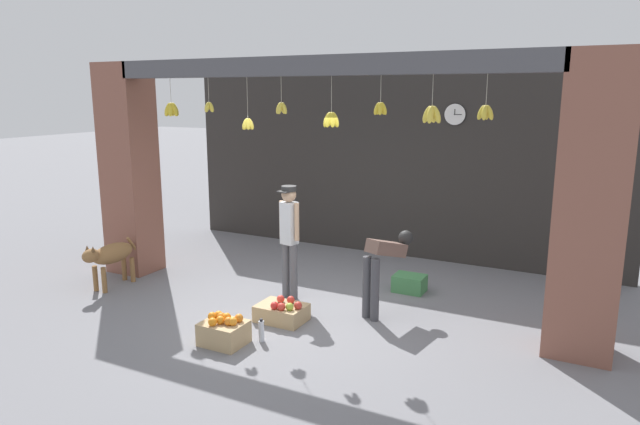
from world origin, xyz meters
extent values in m
plane|color=slate|center=(0.00, 0.00, 0.00)|extent=(60.00, 60.00, 0.00)
cube|color=#2D2B28|center=(0.00, 3.08, 1.62)|extent=(7.80, 0.12, 3.23)
cube|color=brown|center=(-3.25, 0.30, 1.62)|extent=(0.70, 0.60, 3.23)
cube|color=brown|center=(3.25, 0.30, 1.62)|extent=(0.70, 0.60, 3.23)
cube|color=#4C4C51|center=(0.00, 0.12, 3.11)|extent=(5.90, 0.24, 0.24)
cylinder|color=#B2AD99|center=(-2.18, 0.13, 2.82)|extent=(0.01, 0.01, 0.34)
ellipsoid|color=yellow|center=(-2.13, 0.13, 2.56)|extent=(0.14, 0.07, 0.21)
ellipsoid|color=yellow|center=(-2.16, 0.17, 2.56)|extent=(0.11, 0.13, 0.22)
ellipsoid|color=yellow|center=(-2.21, 0.17, 2.56)|extent=(0.11, 0.13, 0.22)
ellipsoid|color=yellow|center=(-2.24, 0.13, 2.56)|extent=(0.14, 0.07, 0.21)
ellipsoid|color=yellow|center=(-2.21, 0.08, 2.56)|extent=(0.11, 0.13, 0.22)
ellipsoid|color=yellow|center=(-2.16, 0.08, 2.56)|extent=(0.11, 0.13, 0.22)
cylinder|color=#B2AD99|center=(-1.49, 0.09, 2.83)|extent=(0.01, 0.01, 0.32)
ellipsoid|color=yellow|center=(-1.45, 0.09, 2.60)|extent=(0.10, 0.05, 0.15)
ellipsoid|color=yellow|center=(-1.49, 0.13, 2.60)|extent=(0.05, 0.10, 0.15)
ellipsoid|color=yellow|center=(-1.53, 0.09, 2.60)|extent=(0.10, 0.05, 0.15)
ellipsoid|color=yellow|center=(-1.49, 0.05, 2.60)|extent=(0.05, 0.10, 0.15)
cylinder|color=#B2AD99|center=(-0.89, 0.12, 2.73)|extent=(0.01, 0.01, 0.53)
ellipsoid|color=gold|center=(-0.85, 0.12, 2.39)|extent=(0.11, 0.06, 0.16)
ellipsoid|color=gold|center=(-0.86, 0.15, 2.39)|extent=(0.09, 0.10, 0.17)
ellipsoid|color=gold|center=(-0.90, 0.16, 2.39)|extent=(0.07, 0.11, 0.17)
ellipsoid|color=gold|center=(-0.92, 0.13, 2.39)|extent=(0.10, 0.08, 0.17)
ellipsoid|color=gold|center=(-0.92, 0.10, 2.39)|extent=(0.10, 0.08, 0.17)
ellipsoid|color=gold|center=(-0.90, 0.08, 2.39)|extent=(0.07, 0.11, 0.17)
ellipsoid|color=gold|center=(-0.86, 0.08, 2.39)|extent=(0.09, 0.10, 0.17)
cylinder|color=#B2AD99|center=(-0.35, 0.08, 2.83)|extent=(0.01, 0.01, 0.32)
ellipsoid|color=yellow|center=(-0.31, 0.08, 2.60)|extent=(0.11, 0.06, 0.16)
ellipsoid|color=yellow|center=(-0.35, 0.12, 2.60)|extent=(0.06, 0.11, 0.16)
ellipsoid|color=yellow|center=(-0.39, 0.08, 2.60)|extent=(0.11, 0.06, 0.16)
ellipsoid|color=yellow|center=(-0.35, 0.04, 2.60)|extent=(0.06, 0.11, 0.16)
cylinder|color=#B2AD99|center=(0.31, 0.15, 2.78)|extent=(0.01, 0.01, 0.43)
ellipsoid|color=yellow|center=(0.36, 0.15, 2.47)|extent=(0.13, 0.07, 0.21)
ellipsoid|color=yellow|center=(0.35, 0.19, 2.47)|extent=(0.12, 0.12, 0.22)
ellipsoid|color=yellow|center=(0.30, 0.20, 2.47)|extent=(0.09, 0.13, 0.21)
ellipsoid|color=yellow|center=(0.27, 0.17, 2.47)|extent=(0.13, 0.10, 0.21)
ellipsoid|color=yellow|center=(0.27, 0.13, 2.47)|extent=(0.13, 0.10, 0.21)
ellipsoid|color=yellow|center=(0.30, 0.10, 2.47)|extent=(0.09, 0.13, 0.21)
ellipsoid|color=yellow|center=(0.35, 0.11, 2.47)|extent=(0.12, 0.12, 0.22)
cylinder|color=#B2AD99|center=(0.95, 0.14, 2.84)|extent=(0.01, 0.01, 0.31)
ellipsoid|color=yellow|center=(0.99, 0.14, 2.61)|extent=(0.11, 0.06, 0.16)
ellipsoid|color=yellow|center=(0.97, 0.18, 2.61)|extent=(0.07, 0.10, 0.17)
ellipsoid|color=yellow|center=(0.92, 0.16, 2.61)|extent=(0.10, 0.09, 0.17)
ellipsoid|color=yellow|center=(0.92, 0.11, 2.61)|extent=(0.10, 0.09, 0.17)
ellipsoid|color=yellow|center=(0.97, 0.10, 2.61)|extent=(0.07, 0.10, 0.17)
cylinder|color=#B2AD99|center=(1.57, 0.10, 2.82)|extent=(0.01, 0.01, 0.34)
ellipsoid|color=yellow|center=(1.63, 0.10, 2.56)|extent=(0.14, 0.08, 0.21)
ellipsoid|color=yellow|center=(1.57, 0.16, 2.56)|extent=(0.08, 0.14, 0.21)
ellipsoid|color=yellow|center=(1.52, 0.10, 2.56)|extent=(0.14, 0.08, 0.21)
ellipsoid|color=yellow|center=(1.57, 0.05, 2.56)|extent=(0.08, 0.14, 0.21)
cylinder|color=#B2AD99|center=(2.16, 0.11, 2.83)|extent=(0.01, 0.01, 0.33)
ellipsoid|color=gold|center=(2.20, 0.11, 2.59)|extent=(0.12, 0.06, 0.18)
ellipsoid|color=gold|center=(2.16, 0.15, 2.59)|extent=(0.06, 0.12, 0.18)
ellipsoid|color=gold|center=(2.11, 0.11, 2.59)|extent=(0.12, 0.06, 0.18)
ellipsoid|color=gold|center=(2.16, 0.06, 2.59)|extent=(0.06, 0.12, 0.18)
ellipsoid|color=olive|center=(-2.94, -0.43, 0.50)|extent=(0.29, 0.72, 0.29)
cylinder|color=olive|center=(-2.85, -0.70, 0.19)|extent=(0.07, 0.07, 0.37)
cylinder|color=olive|center=(-3.02, -0.71, 0.19)|extent=(0.07, 0.07, 0.37)
cylinder|color=olive|center=(-2.85, -0.16, 0.19)|extent=(0.07, 0.07, 0.37)
cylinder|color=olive|center=(-3.03, -0.16, 0.19)|extent=(0.07, 0.07, 0.37)
ellipsoid|color=olive|center=(-2.94, -0.83, 0.57)|extent=(0.18, 0.26, 0.19)
cone|color=brown|center=(-2.88, -0.83, 0.67)|extent=(0.06, 0.06, 0.08)
cone|color=brown|center=(-2.99, -0.83, 0.67)|extent=(0.06, 0.06, 0.08)
cylinder|color=olive|center=(-2.94, -0.04, 0.53)|extent=(0.05, 0.22, 0.29)
cylinder|color=#56565B|center=(-0.34, 0.33, 0.39)|extent=(0.11, 0.11, 0.77)
cylinder|color=#56565B|center=(-0.48, 0.36, 0.39)|extent=(0.11, 0.11, 0.77)
cube|color=silver|center=(-0.41, 0.34, 1.06)|extent=(0.23, 0.21, 0.58)
cylinder|color=tan|center=(-0.28, 0.31, 1.10)|extent=(0.06, 0.06, 0.51)
cylinder|color=tan|center=(-0.55, 0.37, 1.10)|extent=(0.06, 0.06, 0.51)
sphere|color=tan|center=(-0.41, 0.34, 1.45)|extent=(0.20, 0.20, 0.20)
cylinder|color=#2D2D2D|center=(-0.41, 0.34, 1.54)|extent=(0.20, 0.20, 0.07)
cube|color=#2D2D2D|center=(-0.43, 0.24, 1.51)|extent=(0.19, 0.14, 0.01)
cylinder|color=#424247|center=(0.80, 0.18, 0.40)|extent=(0.11, 0.11, 0.80)
cylinder|color=#424247|center=(0.94, 0.13, 0.40)|extent=(0.11, 0.11, 0.80)
cube|color=brown|center=(0.97, 0.41, 0.87)|extent=(0.42, 0.63, 0.31)
sphere|color=black|center=(1.10, 0.75, 0.94)|extent=(0.19, 0.19, 0.19)
cube|color=tan|center=(-0.32, -1.29, 0.13)|extent=(0.49, 0.41, 0.26)
sphere|color=orange|center=(-0.44, -1.23, 0.30)|extent=(0.10, 0.10, 0.10)
sphere|color=orange|center=(-0.18, -1.19, 0.30)|extent=(0.10, 0.10, 0.10)
sphere|color=orange|center=(-0.37, -1.42, 0.30)|extent=(0.10, 0.10, 0.10)
sphere|color=orange|center=(-0.33, -1.34, 0.30)|extent=(0.10, 0.10, 0.10)
sphere|color=orange|center=(-0.38, -1.26, 0.30)|extent=(0.10, 0.10, 0.10)
sphere|color=orange|center=(-0.23, -1.32, 0.30)|extent=(0.10, 0.10, 0.10)
sphere|color=orange|center=(-0.48, -1.29, 0.30)|extent=(0.10, 0.10, 0.10)
sphere|color=orange|center=(-0.18, -1.31, 0.30)|extent=(0.10, 0.10, 0.10)
sphere|color=orange|center=(-0.32, -1.23, 0.30)|extent=(0.10, 0.10, 0.10)
cube|color=tan|center=(-0.09, -0.42, 0.10)|extent=(0.60, 0.44, 0.21)
sphere|color=red|center=(-0.02, -0.31, 0.25)|extent=(0.10, 0.10, 0.10)
sphere|color=#99B238|center=(0.09, -0.52, 0.25)|extent=(0.10, 0.10, 0.10)
sphere|color=red|center=(0.16, -0.44, 0.25)|extent=(0.10, 0.10, 0.10)
sphere|color=red|center=(0.00, -0.56, 0.25)|extent=(0.10, 0.10, 0.10)
sphere|color=red|center=(-0.10, -0.57, 0.25)|extent=(0.10, 0.10, 0.10)
sphere|color=red|center=(-0.15, -0.34, 0.25)|extent=(0.10, 0.10, 0.10)
cube|color=#42844C|center=(0.98, 1.34, 0.12)|extent=(0.44, 0.33, 0.24)
cylinder|color=silver|center=(0.02, -1.04, 0.12)|extent=(0.06, 0.06, 0.25)
cylinder|color=black|center=(0.02, -1.04, 0.26)|extent=(0.04, 0.04, 0.03)
cylinder|color=black|center=(1.10, 3.02, 2.45)|extent=(0.35, 0.01, 0.35)
cylinder|color=white|center=(1.10, 3.00, 2.45)|extent=(0.33, 0.02, 0.33)
cube|color=black|center=(1.10, 2.99, 2.49)|extent=(0.01, 0.01, 0.09)
cube|color=black|center=(1.15, 2.99, 2.45)|extent=(0.13, 0.01, 0.01)
camera|label=1|loc=(3.41, -6.14, 2.80)|focal=32.00mm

